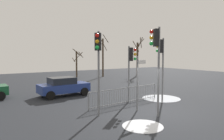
{
  "coord_description": "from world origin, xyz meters",
  "views": [
    {
      "loc": [
        -8.27,
        -8.29,
        3.27
      ],
      "look_at": [
        -0.75,
        3.09,
        2.23
      ],
      "focal_mm": 33.62,
      "sensor_mm": 36.0,
      "label": 1
    }
  ],
  "objects_px": {
    "bare_tree_centre": "(138,57)",
    "bare_tree_left": "(103,56)",
    "traffic_light_foreground_left": "(156,51)",
    "direction_sign_post": "(138,80)",
    "bare_tree_right": "(77,62)",
    "traffic_light_foreground_right": "(98,54)",
    "traffic_light_mid_right": "(161,55)",
    "traffic_light_mid_left": "(131,61)",
    "car_blue_mid": "(63,86)"
  },
  "relations": [
    {
      "from": "direction_sign_post",
      "to": "bare_tree_centre",
      "type": "xyz_separation_m",
      "value": [
        12.54,
        14.77,
        1.11
      ]
    },
    {
      "from": "traffic_light_mid_left",
      "to": "car_blue_mid",
      "type": "distance_m",
      "value": 5.84
    },
    {
      "from": "car_blue_mid",
      "to": "bare_tree_right",
      "type": "relative_size",
      "value": 0.96
    },
    {
      "from": "direction_sign_post",
      "to": "car_blue_mid",
      "type": "height_order",
      "value": "direction_sign_post"
    },
    {
      "from": "direction_sign_post",
      "to": "bare_tree_right",
      "type": "relative_size",
      "value": 0.79
    },
    {
      "from": "car_blue_mid",
      "to": "bare_tree_left",
      "type": "height_order",
      "value": "bare_tree_left"
    },
    {
      "from": "traffic_light_foreground_right",
      "to": "bare_tree_left",
      "type": "relative_size",
      "value": 0.74
    },
    {
      "from": "traffic_light_foreground_left",
      "to": "bare_tree_left",
      "type": "distance_m",
      "value": 19.74
    },
    {
      "from": "bare_tree_left",
      "to": "traffic_light_mid_left",
      "type": "bearing_deg",
      "value": -114.21
    },
    {
      "from": "car_blue_mid",
      "to": "traffic_light_foreground_left",
      "type": "bearing_deg",
      "value": -77.0
    },
    {
      "from": "traffic_light_mid_left",
      "to": "bare_tree_right",
      "type": "bearing_deg",
      "value": -144.35
    },
    {
      "from": "bare_tree_centre",
      "to": "bare_tree_right",
      "type": "xyz_separation_m",
      "value": [
        -8.2,
        3.55,
        -0.78
      ]
    },
    {
      "from": "direction_sign_post",
      "to": "bare_tree_right",
      "type": "bearing_deg",
      "value": 65.78
    },
    {
      "from": "bare_tree_left",
      "to": "bare_tree_right",
      "type": "xyz_separation_m",
      "value": [
        -3.36,
        1.54,
        -0.92
      ]
    },
    {
      "from": "traffic_light_mid_right",
      "to": "bare_tree_left",
      "type": "relative_size",
      "value": 0.72
    },
    {
      "from": "traffic_light_mid_left",
      "to": "traffic_light_foreground_right",
      "type": "distance_m",
      "value": 3.91
    },
    {
      "from": "traffic_light_foreground_left",
      "to": "bare_tree_centre",
      "type": "distance_m",
      "value": 20.47
    },
    {
      "from": "traffic_light_mid_right",
      "to": "traffic_light_foreground_right",
      "type": "distance_m",
      "value": 5.19
    },
    {
      "from": "traffic_light_foreground_left",
      "to": "bare_tree_centre",
      "type": "relative_size",
      "value": 0.81
    },
    {
      "from": "car_blue_mid",
      "to": "bare_tree_right",
      "type": "xyz_separation_m",
      "value": [
        6.43,
        11.88,
        1.32
      ]
    },
    {
      "from": "traffic_light_foreground_left",
      "to": "direction_sign_post",
      "type": "bearing_deg",
      "value": 25.3
    },
    {
      "from": "direction_sign_post",
      "to": "car_blue_mid",
      "type": "bearing_deg",
      "value": 97.1
    },
    {
      "from": "traffic_light_mid_right",
      "to": "car_blue_mid",
      "type": "xyz_separation_m",
      "value": [
        -4.77,
        5.63,
        -2.41
      ]
    },
    {
      "from": "bare_tree_centre",
      "to": "car_blue_mid",
      "type": "bearing_deg",
      "value": -150.33
    },
    {
      "from": "direction_sign_post",
      "to": "bare_tree_centre",
      "type": "distance_m",
      "value": 19.41
    },
    {
      "from": "direction_sign_post",
      "to": "bare_tree_left",
      "type": "relative_size",
      "value": 0.52
    },
    {
      "from": "car_blue_mid",
      "to": "traffic_light_foreground_right",
      "type": "bearing_deg",
      "value": -95.58
    },
    {
      "from": "traffic_light_mid_right",
      "to": "bare_tree_right",
      "type": "distance_m",
      "value": 17.63
    },
    {
      "from": "traffic_light_mid_right",
      "to": "traffic_light_mid_left",
      "type": "height_order",
      "value": "traffic_light_mid_right"
    },
    {
      "from": "car_blue_mid",
      "to": "bare_tree_centre",
      "type": "height_order",
      "value": "bare_tree_centre"
    },
    {
      "from": "traffic_light_foreground_right",
      "to": "bare_tree_right",
      "type": "relative_size",
      "value": 1.11
    },
    {
      "from": "traffic_light_foreground_left",
      "to": "traffic_light_mid_right",
      "type": "bearing_deg",
      "value": -25.46
    },
    {
      "from": "bare_tree_left",
      "to": "bare_tree_right",
      "type": "height_order",
      "value": "bare_tree_left"
    },
    {
      "from": "bare_tree_left",
      "to": "bare_tree_right",
      "type": "bearing_deg",
      "value": 155.32
    },
    {
      "from": "bare_tree_centre",
      "to": "bare_tree_left",
      "type": "bearing_deg",
      "value": 157.54
    },
    {
      "from": "car_blue_mid",
      "to": "bare_tree_right",
      "type": "height_order",
      "value": "bare_tree_right"
    },
    {
      "from": "bare_tree_centre",
      "to": "bare_tree_right",
      "type": "relative_size",
      "value": 1.44
    },
    {
      "from": "direction_sign_post",
      "to": "car_blue_mid",
      "type": "distance_m",
      "value": 6.84
    },
    {
      "from": "traffic_light_mid_right",
      "to": "traffic_light_foreground_right",
      "type": "height_order",
      "value": "traffic_light_foreground_right"
    },
    {
      "from": "direction_sign_post",
      "to": "bare_tree_centre",
      "type": "height_order",
      "value": "bare_tree_centre"
    },
    {
      "from": "traffic_light_mid_left",
      "to": "car_blue_mid",
      "type": "bearing_deg",
      "value": -98.22
    },
    {
      "from": "direction_sign_post",
      "to": "bare_tree_right",
      "type": "xyz_separation_m",
      "value": [
        4.34,
        18.31,
        0.32
      ]
    },
    {
      "from": "traffic_light_mid_right",
      "to": "traffic_light_mid_left",
      "type": "xyz_separation_m",
      "value": [
        -1.66,
        1.13,
        -0.4
      ]
    },
    {
      "from": "traffic_light_foreground_right",
      "to": "bare_tree_left",
      "type": "bearing_deg",
      "value": -82.31
    },
    {
      "from": "traffic_light_mid_right",
      "to": "bare_tree_right",
      "type": "xyz_separation_m",
      "value": [
        1.66,
        17.51,
        -1.09
      ]
    },
    {
      "from": "bare_tree_left",
      "to": "direction_sign_post",
      "type": "bearing_deg",
      "value": -114.66
    },
    {
      "from": "traffic_light_mid_left",
      "to": "direction_sign_post",
      "type": "relative_size",
      "value": 1.2
    },
    {
      "from": "bare_tree_centre",
      "to": "traffic_light_foreground_right",
      "type": "bearing_deg",
      "value": -136.01
    },
    {
      "from": "traffic_light_foreground_right",
      "to": "car_blue_mid",
      "type": "relative_size",
      "value": 1.15
    },
    {
      "from": "traffic_light_mid_right",
      "to": "car_blue_mid",
      "type": "bearing_deg",
      "value": 62.64
    }
  ]
}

